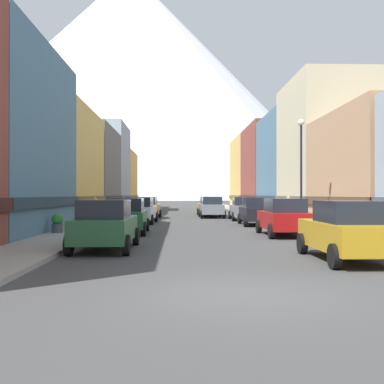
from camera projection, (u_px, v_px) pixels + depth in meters
ground_plane at (240, 293)px, 9.46m from camera, size 400.00×400.00×0.00m
sidewalk_left at (124, 215)px, 44.27m from camera, size 2.50×100.00×0.15m
sidewalk_right at (258, 215)px, 44.63m from camera, size 2.50×100.00×0.15m
storefront_left_2 at (45, 168)px, 34.73m from camera, size 7.24×10.96×8.13m
storefront_left_3 at (77, 173)px, 46.38m from camera, size 7.51×11.56×8.40m
storefront_left_4 at (93, 169)px, 57.35m from camera, size 8.22×10.16×10.32m
storefront_left_5 at (110, 181)px, 67.95m from camera, size 7.20×10.82×8.02m
storefront_right_2 at (345, 152)px, 37.63m from camera, size 9.23×9.83×10.92m
storefront_right_3 at (305, 166)px, 48.14m from camera, size 8.35×10.91×9.95m
storefront_right_4 at (272, 170)px, 60.41m from camera, size 6.55×12.89×10.61m
storefront_right_5 at (259, 174)px, 73.99m from camera, size 7.92×13.76×10.69m
car_left_0 at (105, 225)px, 16.85m from camera, size 2.08×4.41×1.78m
car_left_1 at (127, 216)px, 23.91m from camera, size 2.12×4.43×1.78m
car_left_2 at (140, 210)px, 32.35m from camera, size 2.23×4.47×1.78m
car_left_3 at (147, 208)px, 38.99m from camera, size 2.25×4.48×1.78m
car_right_0 at (348, 230)px, 14.11m from camera, size 2.07×4.40×1.78m
car_right_1 at (284, 217)px, 22.65m from camera, size 2.06×4.40×1.78m
car_right_2 at (257, 211)px, 30.59m from camera, size 2.14×4.43×1.78m
car_right_3 at (244, 208)px, 36.60m from camera, size 2.18×4.45×1.78m
car_driving_0 at (209, 206)px, 44.36m from camera, size 2.06×4.40×1.78m
car_driving_1 at (212, 207)px, 40.51m from camera, size 2.06×4.40×1.78m
potted_plant_0 at (57, 223)px, 22.75m from camera, size 0.55×0.55×0.92m
potted_plant_1 at (334, 219)px, 25.18m from camera, size 0.61×0.61×0.97m
pedestrian_0 at (95, 212)px, 28.79m from camera, size 0.36×0.36×1.67m
pedestrian_1 at (288, 210)px, 32.38m from camera, size 0.36×0.36×1.70m
streetlamp_right at (301, 157)px, 25.52m from camera, size 0.36×0.36×5.86m
mountain_backdrop at (130, 84)px, 268.88m from camera, size 240.15×240.15×128.67m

